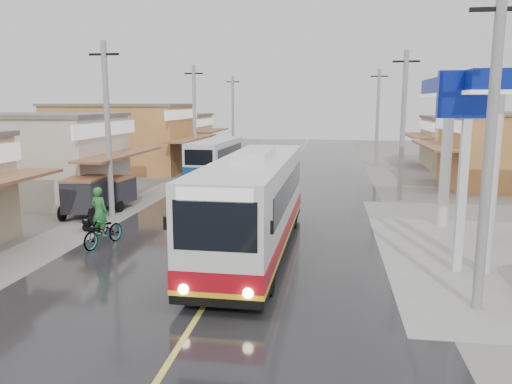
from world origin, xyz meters
TOP-DOWN VIEW (x-y plane):
  - ground at (0.00, 0.00)m, footprint 120.00×120.00m
  - road at (0.00, 15.00)m, footprint 12.00×90.00m
  - centre_line at (0.00, 15.00)m, footprint 0.15×90.00m
  - shopfronts_left at (-13.00, 18.00)m, footprint 11.00×44.00m
  - utility_poles_left at (-7.00, 16.00)m, footprint 1.60×50.00m
  - utility_poles_right at (7.00, 15.00)m, footprint 1.60×36.00m
  - coach_bus at (0.57, 4.22)m, footprint 2.77×11.63m
  - second_bus at (-4.79, 21.29)m, footprint 2.52×8.15m
  - cyclist at (-5.09, 4.03)m, footprint 1.21×2.21m
  - tricycle_near at (-7.40, 10.58)m, footprint 1.49×2.14m
  - tricycle_far at (-8.11, 8.48)m, footprint 1.88×2.43m
  - tyre_stack at (-6.60, 6.31)m, footprint 0.94×0.94m

SIDE VIEW (x-z plane):
  - ground at x=0.00m, z-range 0.00..0.00m
  - shopfronts_left at x=-13.00m, z-range -2.60..2.60m
  - utility_poles_left at x=-7.00m, z-range -4.00..4.00m
  - utility_poles_right at x=7.00m, z-range -4.00..4.00m
  - road at x=0.00m, z-range 0.00..0.02m
  - centre_line at x=0.00m, z-range 0.02..0.03m
  - tyre_stack at x=-6.60m, z-range 0.00..0.48m
  - cyclist at x=-5.09m, z-range -0.39..1.88m
  - tricycle_near at x=-7.40m, z-range 0.11..1.68m
  - tricycle_far at x=-8.11m, z-range 0.13..1.99m
  - second_bus at x=-4.79m, z-range 0.11..2.78m
  - coach_bus at x=0.57m, z-range -0.06..3.55m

